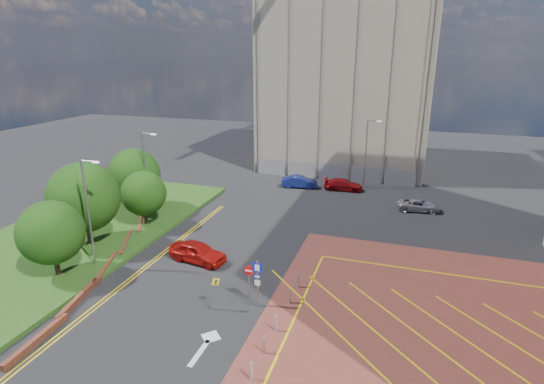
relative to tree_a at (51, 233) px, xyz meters
The scene contains 20 objects.
ground 14.43m from the tree_a, ahead, with size 140.00×140.00×0.00m, color black.
forecourt 28.22m from the tree_a, ahead, with size 26.00×26.00×0.02m, color brown.
grass_bed 7.95m from the tree_a, 123.69° to the left, with size 14.00×32.00×0.30m, color #1D4516.
retaining_wall 4.44m from the tree_a, 42.27° to the left, with size 6.06×20.33×0.40m.
tree_a is the anchor object (origin of this frame).
tree_b 5.27m from the tree_a, 106.70° to the left, with size 5.60×5.60×6.74m.
tree_c 10.02m from the tree_a, 87.14° to the left, with size 4.00×4.00×4.90m.
tree_d 13.24m from the tree_a, 100.89° to the left, with size 5.00×5.00×6.08m.
lamp_left_near 2.80m from the tree_a, 51.70° to the left, with size 1.53×0.16×8.00m.
lamp_left_far 12.06m from the tree_a, 92.01° to the left, with size 1.53×0.16×8.00m.
lamp_back 33.34m from the tree_a, 57.15° to the left, with size 1.53×0.16×8.00m.
sign_cluster 14.41m from the tree_a, ahead, with size 1.17×0.12×3.20m.
warning_sign 12.28m from the tree_a, ahead, with size 0.79×0.42×2.25m.
bollard_row 16.66m from the tree_a, ahead, with size 0.14×11.14×0.90m.
construction_building 43.04m from the tree_a, 70.71° to the left, with size 21.20×19.20×22.00m, color gray.
construction_fence 33.63m from the tree_a, 63.43° to the left, with size 21.60×0.06×2.00m, color gray.
car_red_left 10.08m from the tree_a, 33.35° to the left, with size 1.83×4.54×1.55m, color #B2130F.
car_blue_back 28.07m from the tree_a, 67.17° to the left, with size 1.45×4.15×1.37m, color navy.
car_red_back 30.86m from the tree_a, 58.88° to the left, with size 1.80×4.42×1.28m, color #A60E13.
car_silver_back 32.72m from the tree_a, 42.20° to the left, with size 1.92×4.16×1.16m, color #AAAAB2.
Camera 1 is at (8.38, -20.53, 15.12)m, focal length 28.00 mm.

